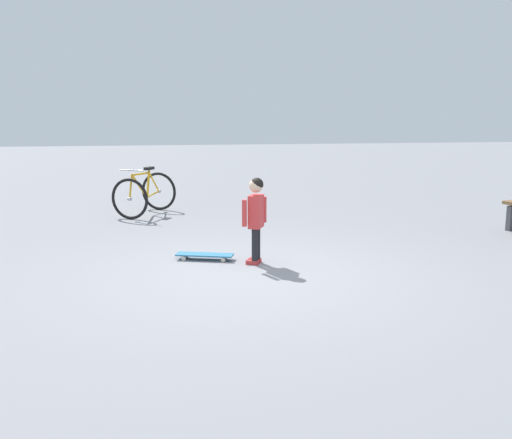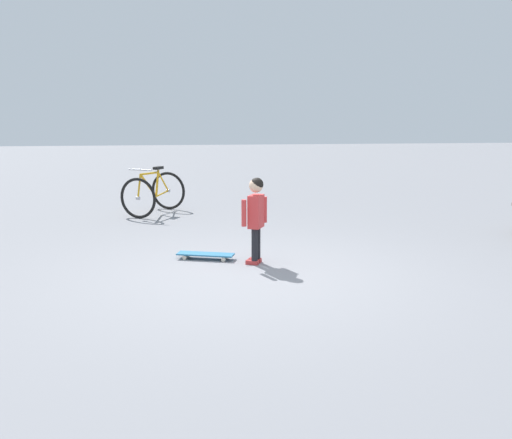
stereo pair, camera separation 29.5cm
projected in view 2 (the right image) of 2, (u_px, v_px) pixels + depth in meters
ground_plane at (253, 276)px, 6.68m from camera, size 50.00×50.00×0.00m
child_person at (256, 211)px, 7.11m from camera, size 0.34×0.28×1.06m
skateboard at (205, 255)px, 7.43m from camera, size 0.74×0.40×0.07m
bicycle_near at (154, 193)px, 10.60m from camera, size 1.14×1.28×0.85m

